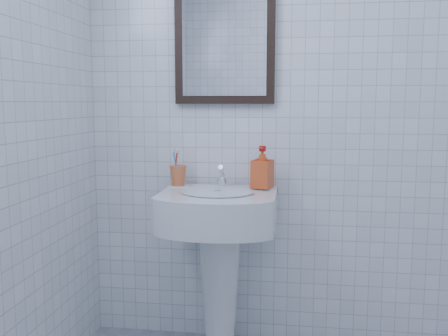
# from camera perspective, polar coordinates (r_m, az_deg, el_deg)

# --- Properties ---
(wall_back) EXTENTS (2.20, 0.02, 2.50)m
(wall_back) POSITION_cam_1_polar(r_m,az_deg,el_deg) (2.53, 9.16, 7.48)
(wall_back) COLOR white
(wall_back) RESTS_ON ground
(washbasin) EXTENTS (0.54, 0.40, 0.84)m
(washbasin) POSITION_cam_1_polar(r_m,az_deg,el_deg) (2.44, -0.58, -8.81)
(washbasin) COLOR white
(washbasin) RESTS_ON ground
(faucet) EXTENTS (0.05, 0.10, 0.12)m
(faucet) POSITION_cam_1_polar(r_m,az_deg,el_deg) (2.46, -0.25, -1.14)
(faucet) COLOR silver
(faucet) RESTS_ON washbasin
(toothbrush_cup) EXTENTS (0.10, 0.10, 0.10)m
(toothbrush_cup) POSITION_cam_1_polar(r_m,az_deg,el_deg) (2.52, -5.26, -0.86)
(toothbrush_cup) COLOR #CF6537
(toothbrush_cup) RESTS_ON washbasin
(soap_dispenser) EXTENTS (0.12, 0.12, 0.20)m
(soap_dispenser) POSITION_cam_1_polar(r_m,az_deg,el_deg) (2.44, 4.40, 0.08)
(soap_dispenser) COLOR red
(soap_dispenser) RESTS_ON washbasin
(wall_mirror) EXTENTS (0.50, 0.04, 0.62)m
(wall_mirror) POSITION_cam_1_polar(r_m,az_deg,el_deg) (2.55, 0.06, 14.33)
(wall_mirror) COLOR black
(wall_mirror) RESTS_ON wall_back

